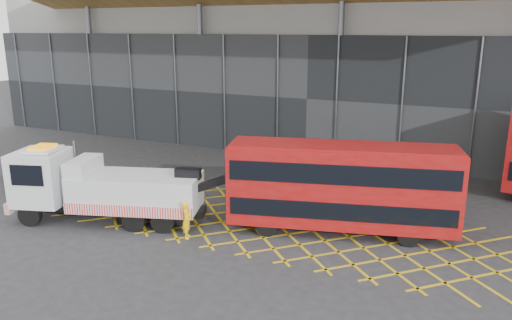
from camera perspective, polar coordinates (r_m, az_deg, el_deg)
The scene contains 6 objects.
ground_plane at distance 24.43m, azimuth -7.93°, elevation -5.49°, with size 120.00×120.00×0.00m, color #27272A.
road_markings at distance 22.31m, azimuth 2.56°, elevation -7.37°, with size 26.36×7.16×0.01m.
construction_building at distance 38.99m, azimuth 9.54°, elevation 15.49°, with size 55.00×23.97×18.00m.
recovery_truck at distance 23.25m, azimuth -17.38°, elevation -2.95°, with size 9.83×4.82×3.46m.
bus_towed at distance 21.07m, azimuth 9.69°, elevation -2.80°, with size 9.65×4.55×3.83m.
worker at distance 20.88m, azimuth -7.91°, elevation -6.80°, with size 0.57×0.38×1.57m, color yellow.
Camera 1 is at (12.70, -19.07, 8.47)m, focal length 35.00 mm.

